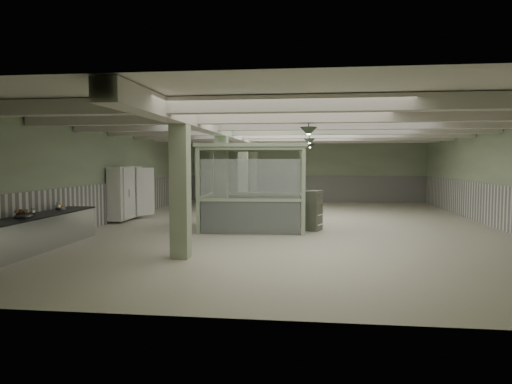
# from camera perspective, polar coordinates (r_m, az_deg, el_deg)

# --- Properties ---
(floor) EXTENTS (20.00, 20.00, 0.00)m
(floor) POSITION_cam_1_polar(r_m,az_deg,el_deg) (16.63, 4.89, -4.16)
(floor) COLOR beige
(floor) RESTS_ON ground
(ceiling) EXTENTS (14.00, 20.00, 0.02)m
(ceiling) POSITION_cam_1_polar(r_m,az_deg,el_deg) (16.52, 4.96, 8.30)
(ceiling) COLOR white
(ceiling) RESTS_ON wall_back
(wall_back) EXTENTS (14.00, 0.02, 3.60)m
(wall_back) POSITION_cam_1_polar(r_m,az_deg,el_deg) (26.47, 5.68, 2.70)
(wall_back) COLOR #A8BC97
(wall_back) RESTS_ON floor
(wall_front) EXTENTS (14.00, 0.02, 3.60)m
(wall_front) POSITION_cam_1_polar(r_m,az_deg,el_deg) (6.51, 1.83, -0.61)
(wall_front) COLOR #A8BC97
(wall_front) RESTS_ON floor
(wall_left) EXTENTS (0.02, 20.00, 3.60)m
(wall_left) POSITION_cam_1_polar(r_m,az_deg,el_deg) (18.13, -17.79, 2.04)
(wall_left) COLOR #A8BC97
(wall_left) RESTS_ON floor
(wall_right) EXTENTS (0.02, 20.00, 3.60)m
(wall_right) POSITION_cam_1_polar(r_m,az_deg,el_deg) (17.68, 28.24, 1.73)
(wall_right) COLOR #A8BC97
(wall_right) RESTS_ON floor
(wainscot_left) EXTENTS (0.05, 19.90, 1.50)m
(wainscot_left) POSITION_cam_1_polar(r_m,az_deg,el_deg) (18.18, -17.65, -1.27)
(wainscot_left) COLOR white
(wainscot_left) RESTS_ON floor
(wainscot_right) EXTENTS (0.05, 19.90, 1.50)m
(wainscot_right) POSITION_cam_1_polar(r_m,az_deg,el_deg) (17.73, 28.06, -1.66)
(wainscot_right) COLOR white
(wainscot_right) RESTS_ON floor
(wainscot_back) EXTENTS (13.90, 0.05, 1.50)m
(wainscot_back) POSITION_cam_1_polar(r_m,az_deg,el_deg) (26.49, 5.67, 0.43)
(wainscot_back) COLOR white
(wainscot_back) RESTS_ON floor
(girder) EXTENTS (0.45, 19.90, 0.40)m
(girder) POSITION_cam_1_polar(r_m,az_deg,el_deg) (16.78, -3.68, 7.48)
(girder) COLOR beige
(girder) RESTS_ON ceiling
(beam_a) EXTENTS (13.90, 0.35, 0.32)m
(beam_a) POSITION_cam_1_polar(r_m,az_deg,el_deg) (9.05, 3.28, 10.90)
(beam_a) COLOR beige
(beam_a) RESTS_ON ceiling
(beam_b) EXTENTS (13.90, 0.35, 0.32)m
(beam_b) POSITION_cam_1_polar(r_m,az_deg,el_deg) (11.53, 4.08, 9.36)
(beam_b) COLOR beige
(beam_b) RESTS_ON ceiling
(beam_c) EXTENTS (13.90, 0.35, 0.32)m
(beam_c) POSITION_cam_1_polar(r_m,az_deg,el_deg) (14.02, 4.60, 8.37)
(beam_c) COLOR beige
(beam_c) RESTS_ON ceiling
(beam_d) EXTENTS (13.90, 0.35, 0.32)m
(beam_d) POSITION_cam_1_polar(r_m,az_deg,el_deg) (16.51, 4.95, 7.68)
(beam_d) COLOR beige
(beam_d) RESTS_ON ceiling
(beam_e) EXTENTS (13.90, 0.35, 0.32)m
(beam_e) POSITION_cam_1_polar(r_m,az_deg,el_deg) (19.00, 5.22, 7.16)
(beam_e) COLOR beige
(beam_e) RESTS_ON ceiling
(beam_f) EXTENTS (13.90, 0.35, 0.32)m
(beam_f) POSITION_cam_1_polar(r_m,az_deg,el_deg) (21.50, 5.42, 6.77)
(beam_f) COLOR beige
(beam_f) RESTS_ON ceiling
(beam_g) EXTENTS (13.90, 0.35, 0.32)m
(beam_g) POSITION_cam_1_polar(r_m,az_deg,el_deg) (24.00, 5.58, 6.46)
(beam_g) COLOR beige
(beam_g) RESTS_ON ceiling
(column_a) EXTENTS (0.42, 0.42, 3.60)m
(column_a) POSITION_cam_1_polar(r_m,az_deg,el_deg) (10.92, -9.45, 1.12)
(column_a) COLOR #9FAD8B
(column_a) RESTS_ON floor
(column_b) EXTENTS (0.42, 0.42, 3.60)m
(column_b) POSITION_cam_1_polar(r_m,az_deg,el_deg) (15.77, -4.33, 1.97)
(column_b) COLOR #9FAD8B
(column_b) RESTS_ON floor
(column_c) EXTENTS (0.42, 0.42, 3.60)m
(column_c) POSITION_cam_1_polar(r_m,az_deg,el_deg) (20.70, -1.63, 2.41)
(column_c) COLOR #9FAD8B
(column_c) RESTS_ON floor
(column_d) EXTENTS (0.42, 0.42, 3.60)m
(column_d) POSITION_cam_1_polar(r_m,az_deg,el_deg) (24.66, -0.24, 2.64)
(column_d) COLOR #9FAD8B
(column_d) RESTS_ON floor
(pendant_front) EXTENTS (0.44, 0.44, 0.22)m
(pendant_front) POSITION_cam_1_polar(r_m,az_deg,el_deg) (11.49, 6.59, 7.52)
(pendant_front) COLOR #324232
(pendant_front) RESTS_ON ceiling
(pendant_mid) EXTENTS (0.44, 0.44, 0.22)m
(pendant_mid) POSITION_cam_1_polar(r_m,az_deg,el_deg) (16.98, 6.70, 6.31)
(pendant_mid) COLOR #324232
(pendant_mid) RESTS_ON ceiling
(pendant_back) EXTENTS (0.44, 0.44, 0.22)m
(pendant_back) POSITION_cam_1_polar(r_m,az_deg,el_deg) (21.98, 6.76, 5.73)
(pendant_back) COLOR #324232
(pendant_back) RESTS_ON ceiling
(prep_counter) EXTENTS (0.87, 4.99, 0.91)m
(prep_counter) POSITION_cam_1_polar(r_m,az_deg,el_deg) (13.18, -25.94, -4.61)
(prep_counter) COLOR #B4B5B9
(prep_counter) RESTS_ON floor
(pitcher_near) EXTENTS (0.20, 0.22, 0.25)m
(pitcher_near) POSITION_cam_1_polar(r_m,az_deg,el_deg) (13.13, -26.18, -2.17)
(pitcher_near) COLOR #B4B5B9
(pitcher_near) RESTS_ON prep_counter
(pitcher_far) EXTENTS (0.23, 0.25, 0.26)m
(pitcher_far) POSITION_cam_1_polar(r_m,az_deg,el_deg) (14.18, -23.50, -1.66)
(pitcher_far) COLOR #B4B5B9
(pitcher_far) RESTS_ON prep_counter
(veg_colander) EXTENTS (0.58, 0.58, 0.20)m
(veg_colander) POSITION_cam_1_polar(r_m,az_deg,el_deg) (12.77, -27.07, -2.45)
(veg_colander) COLOR #3A3A3F
(veg_colander) RESTS_ON prep_counter
(orange_bowl) EXTENTS (0.28, 0.28, 0.09)m
(orange_bowl) POSITION_cam_1_polar(r_m,az_deg,el_deg) (14.41, -23.12, -1.91)
(orange_bowl) COLOR #B2B2B7
(orange_bowl) RESTS_ON prep_counter
(walkin_cooler) EXTENTS (0.96, 2.20, 2.02)m
(walkin_cooler) POSITION_cam_1_polar(r_m,az_deg,el_deg) (18.57, -15.91, -0.33)
(walkin_cooler) COLOR white
(walkin_cooler) RESTS_ON floor
(guard_booth) EXTENTS (3.74, 3.22, 2.89)m
(guard_booth) POSITION_cam_1_polar(r_m,az_deg,el_deg) (15.66, -0.34, 2.41)
(guard_booth) COLOR #A2B792
(guard_booth) RESTS_ON floor
(filing_cabinet) EXTENTS (0.62, 0.73, 1.34)m
(filing_cabinet) POSITION_cam_1_polar(r_m,az_deg,el_deg) (15.37, 7.21, -2.32)
(filing_cabinet) COLOR #5D6150
(filing_cabinet) RESTS_ON floor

